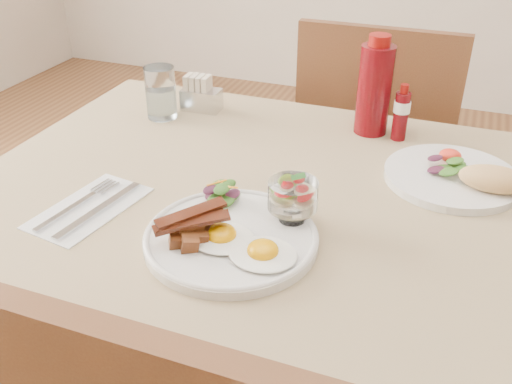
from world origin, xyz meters
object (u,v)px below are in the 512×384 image
object	(u,v)px
water_glass	(161,96)
main_plate	(231,239)
table	(317,242)
chair_far	(374,156)
fruit_cup	(293,195)
sugar_caddy	(200,96)
second_plate	(462,176)
hot_sauce_bottle	(401,113)
ketchup_bottle	(374,88)

from	to	relation	value
water_glass	main_plate	bearing A→B (deg)	-49.69
table	chair_far	distance (m)	0.68
fruit_cup	sugar_caddy	size ratio (longest dim) A/B	0.87
table	sugar_caddy	xyz separation A→B (m)	(-0.38, 0.31, 0.12)
main_plate	fruit_cup	size ratio (longest dim) A/B	3.36
chair_far	fruit_cup	xyz separation A→B (m)	(-0.02, -0.76, 0.29)
fruit_cup	second_plate	distance (m)	0.36
second_plate	hot_sauce_bottle	world-z (taller)	hot_sauce_bottle
fruit_cup	hot_sauce_bottle	size ratio (longest dim) A/B	0.67
table	main_plate	xyz separation A→B (m)	(-0.10, -0.17, 0.10)
hot_sauce_bottle	water_glass	size ratio (longest dim) A/B	1.03
ketchup_bottle	chair_far	bearing A→B (deg)	94.59
chair_far	main_plate	distance (m)	0.87
second_plate	main_plate	bearing A→B (deg)	-135.44
main_plate	second_plate	world-z (taller)	second_plate
chair_far	fruit_cup	distance (m)	0.81
table	water_glass	distance (m)	0.53
table	second_plate	bearing A→B (deg)	34.21
sugar_caddy	hot_sauce_bottle	bearing A→B (deg)	-2.30
second_plate	table	bearing A→B (deg)	-145.79
table	sugar_caddy	bearing A→B (deg)	140.63
table	fruit_cup	bearing A→B (deg)	-103.79
main_plate	fruit_cup	world-z (taller)	fruit_cup
table	ketchup_bottle	world-z (taller)	ketchup_bottle
chair_far	second_plate	xyz separation A→B (m)	(0.23, -0.51, 0.24)
main_plate	ketchup_bottle	size ratio (longest dim) A/B	1.28
hot_sauce_bottle	table	bearing A→B (deg)	-106.05
hot_sauce_bottle	chair_far	bearing A→B (deg)	104.74
fruit_cup	second_plate	bearing A→B (deg)	44.47
main_plate	sugar_caddy	world-z (taller)	sugar_caddy
fruit_cup	water_glass	distance (m)	0.54
ketchup_bottle	water_glass	xyz separation A→B (m)	(-0.48, -0.09, -0.05)
chair_far	ketchup_bottle	size ratio (longest dim) A/B	4.27
chair_far	sugar_caddy	xyz separation A→B (m)	(-0.38, -0.35, 0.26)
sugar_caddy	ketchup_bottle	bearing A→B (deg)	0.07
fruit_cup	water_glass	world-z (taller)	water_glass
main_plate	sugar_caddy	size ratio (longest dim) A/B	2.93
table	second_plate	distance (m)	0.30
main_plate	second_plate	xyz separation A→B (m)	(0.33, 0.33, 0.01)
chair_far	sugar_caddy	bearing A→B (deg)	-137.71
fruit_cup	water_glass	xyz separation A→B (m)	(-0.43, 0.34, -0.01)
table	water_glass	bearing A→B (deg)	151.64
table	chair_far	bearing A→B (deg)	90.00
main_plate	water_glass	size ratio (longest dim) A/B	2.31
hot_sauce_bottle	sugar_caddy	distance (m)	0.48
table	sugar_caddy	distance (m)	0.51
chair_far	hot_sauce_bottle	size ratio (longest dim) A/B	7.45
fruit_cup	ketchup_bottle	bearing A→B (deg)	83.42
main_plate	hot_sauce_bottle	world-z (taller)	hot_sauce_bottle
ketchup_bottle	sugar_caddy	world-z (taller)	ketchup_bottle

